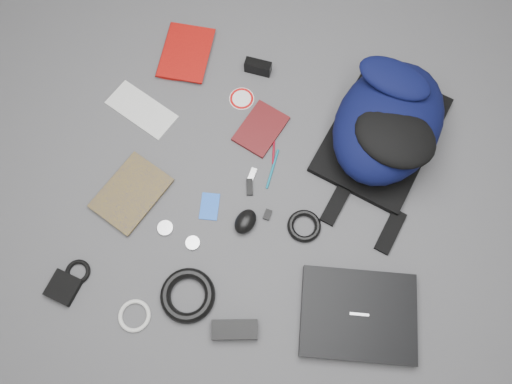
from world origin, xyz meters
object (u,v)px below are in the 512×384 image
(mouse, at_px, (245,222))
(power_brick, at_px, (235,330))
(compact_camera, at_px, (258,67))
(comic_book, at_px, (111,179))
(pouch, at_px, (63,287))
(laptop, at_px, (358,315))
(dvd_case, at_px, (261,129))
(backpack, at_px, (389,122))
(textbook_red, at_px, (163,49))

(mouse, distance_m, power_brick, 0.34)
(compact_camera, distance_m, power_brick, 0.92)
(comic_book, distance_m, pouch, 0.38)
(compact_camera, bearing_deg, laptop, -54.66)
(compact_camera, xyz_separation_m, pouch, (-0.38, -0.93, -0.02))
(laptop, relative_size, compact_camera, 3.68)
(dvd_case, relative_size, pouch, 2.02)
(laptop, relative_size, dvd_case, 1.93)
(backpack, xyz_separation_m, pouch, (-0.86, -0.79, -0.10))
(laptop, bearing_deg, mouse, 144.67)
(laptop, distance_m, textbook_red, 1.16)
(laptop, relative_size, mouse, 3.94)
(dvd_case, relative_size, power_brick, 1.31)
(textbook_red, height_order, dvd_case, textbook_red)
(comic_book, bearing_deg, compact_camera, 76.28)
(mouse, bearing_deg, textbook_red, 146.26)
(dvd_case, relative_size, compact_camera, 1.91)
(backpack, bearing_deg, pouch, -124.06)
(comic_book, height_order, compact_camera, compact_camera)
(backpack, distance_m, dvd_case, 0.43)
(backpack, bearing_deg, power_brick, -98.33)
(pouch, bearing_deg, compact_camera, 67.85)
(laptop, relative_size, power_brick, 2.52)
(mouse, bearing_deg, compact_camera, 117.04)
(laptop, height_order, compact_camera, compact_camera)
(laptop, distance_m, mouse, 0.46)
(dvd_case, relative_size, mouse, 2.04)
(pouch, bearing_deg, textbook_red, 89.06)
(laptop, xyz_separation_m, dvd_case, (-0.46, 0.53, -0.01))
(compact_camera, bearing_deg, comic_book, -123.50)
(laptop, xyz_separation_m, comic_book, (-0.90, 0.22, -0.01))
(textbook_red, bearing_deg, backpack, -13.29)
(comic_book, xyz_separation_m, pouch, (-0.01, -0.38, 0.00))
(backpack, bearing_deg, comic_book, -140.97)
(comic_book, bearing_deg, pouch, -71.93)
(laptop, xyz_separation_m, compact_camera, (-0.53, 0.76, 0.01))
(backpack, relative_size, pouch, 5.81)
(textbook_red, xyz_separation_m, pouch, (-0.01, -0.91, -0.00))
(laptop, bearing_deg, backpack, 83.60)
(comic_book, height_order, pouch, pouch)
(backpack, xyz_separation_m, laptop, (0.05, -0.62, -0.09))
(backpack, xyz_separation_m, compact_camera, (-0.49, 0.14, -0.08))
(mouse, bearing_deg, power_brick, -63.96)
(compact_camera, bearing_deg, mouse, -78.17)
(compact_camera, height_order, power_brick, compact_camera)
(textbook_red, height_order, mouse, mouse)
(dvd_case, xyz_separation_m, compact_camera, (-0.07, 0.23, 0.02))
(textbook_red, relative_size, comic_book, 0.97)
(textbook_red, height_order, power_brick, power_brick)
(textbook_red, distance_m, pouch, 0.91)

